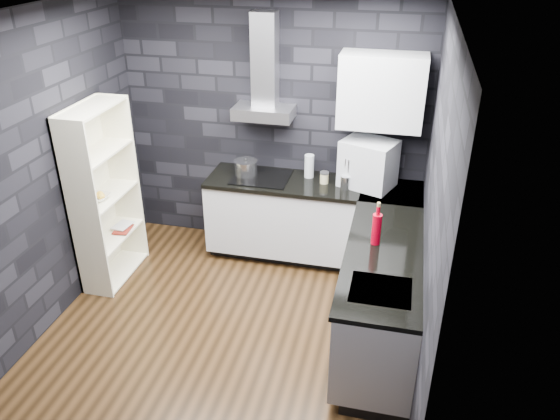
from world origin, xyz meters
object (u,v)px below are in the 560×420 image
at_px(pot, 246,168).
at_px(appliance_garage, 368,165).
at_px(glass_vase, 309,166).
at_px(bookshelf, 105,196).
at_px(fruit_bowl, 99,197).
at_px(storage_jar, 324,178).
at_px(red_bottle, 376,229).
at_px(utensil_crock, 346,182).

xyz_separation_m(pot, appliance_garage, (1.26, 0.04, 0.14)).
bearing_deg(glass_vase, bookshelf, -153.94).
bearing_deg(fruit_bowl, bookshelf, 90.00).
distance_m(glass_vase, storage_jar, 0.22).
distance_m(red_bottle, fruit_bowl, 2.64).
relative_size(pot, utensil_crock, 1.73).
height_order(storage_jar, appliance_garage, appliance_garage).
distance_m(pot, storage_jar, 0.83).
xyz_separation_m(storage_jar, appliance_garage, (0.43, 0.04, 0.17)).
xyz_separation_m(utensil_crock, bookshelf, (-2.25, -0.71, -0.07)).
bearing_deg(fruit_bowl, pot, 36.75).
bearing_deg(pot, fruit_bowl, -143.25).
bearing_deg(pot, bookshelf, -146.53).
height_order(storage_jar, red_bottle, red_bottle).
height_order(pot, fruit_bowl, pot).
height_order(glass_vase, storage_jar, glass_vase).
height_order(utensil_crock, bookshelf, bookshelf).
relative_size(storage_jar, fruit_bowl, 0.52).
height_order(appliance_garage, bookshelf, bookshelf).
distance_m(pot, bookshelf, 1.44).
height_order(appliance_garage, red_bottle, appliance_garage).
bearing_deg(fruit_bowl, glass_vase, 28.57).
relative_size(pot, storage_jar, 2.24).
xyz_separation_m(glass_vase, storage_jar, (0.18, -0.11, -0.07)).
distance_m(glass_vase, utensil_crock, 0.45).
xyz_separation_m(pot, red_bottle, (1.43, -1.08, 0.05)).
height_order(glass_vase, fruit_bowl, glass_vase).
relative_size(glass_vase, red_bottle, 0.91).
bearing_deg(glass_vase, appliance_garage, -6.63).
bearing_deg(bookshelf, appliance_garage, 8.52).
bearing_deg(storage_jar, bookshelf, -158.71).
height_order(pot, glass_vase, glass_vase).
xyz_separation_m(glass_vase, fruit_bowl, (-1.85, -1.01, -0.08)).
xyz_separation_m(pot, fruit_bowl, (-1.20, -0.90, -0.04)).
distance_m(utensil_crock, red_bottle, 1.06).
distance_m(utensil_crock, fruit_bowl, 2.40).
distance_m(pot, fruit_bowl, 1.50).
height_order(storage_jar, bookshelf, bookshelf).
distance_m(glass_vase, bookshelf, 2.06).
distance_m(glass_vase, fruit_bowl, 2.11).
xyz_separation_m(bookshelf, fruit_bowl, (0.00, -0.10, 0.04)).
height_order(pot, storage_jar, pot).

